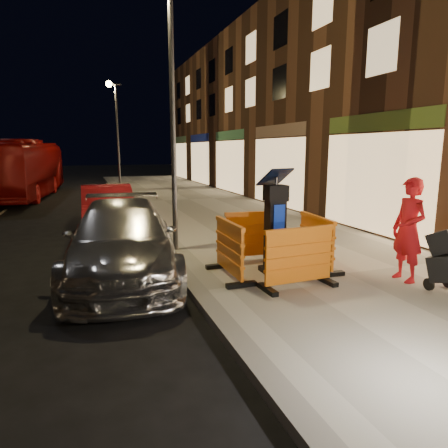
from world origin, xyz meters
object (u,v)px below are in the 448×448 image
object	(u,v)px
parking_kiosk	(275,224)
barrier_bldgside	(316,242)
barrier_front	(299,258)
bus_doubledecker	(25,198)
barrier_kerbside	(229,249)
man	(409,230)
barrier_back	(255,236)
car_silver	(124,275)
car_red	(109,230)

from	to	relation	value
parking_kiosk	barrier_bldgside	world-z (taller)	parking_kiosk
barrier_front	bus_doubledecker	distance (m)	18.64
barrier_kerbside	bus_doubledecker	xyz separation A→B (m)	(-5.55, 16.51, -0.69)
barrier_front	man	xyz separation A→B (m)	(2.08, -0.32, 0.42)
parking_kiosk	bus_doubledecker	xyz separation A→B (m)	(-6.50, 16.51, -1.12)
barrier_front	bus_doubledecker	bearing A→B (deg)	107.23
barrier_bldgside	barrier_back	bearing A→B (deg)	48.82
barrier_bldgside	car_silver	size ratio (longest dim) A/B	0.27
parking_kiosk	barrier_front	world-z (taller)	parking_kiosk
parking_kiosk	man	world-z (taller)	parking_kiosk
bus_doubledecker	barrier_kerbside	bearing A→B (deg)	-66.17
barrier_kerbside	barrier_bldgside	size ratio (longest dim) A/B	1.00
parking_kiosk	car_silver	size ratio (longest dim) A/B	0.38
barrier_front	man	distance (m)	2.14
barrier_kerbside	bus_doubledecker	world-z (taller)	bus_doubledecker
parking_kiosk	bus_doubledecker	size ratio (longest dim) A/B	0.18
barrier_front	bus_doubledecker	size ratio (longest dim) A/B	0.13
bus_doubledecker	man	distance (m)	19.77
barrier_kerbside	man	bearing A→B (deg)	-112.95
barrier_front	barrier_kerbside	size ratio (longest dim) A/B	1.00
barrier_back	man	bearing A→B (deg)	-42.09
barrier_front	car_red	distance (m)	7.62
bus_doubledecker	barrier_front	bearing A→B (deg)	-64.33
barrier_bldgside	car_red	size ratio (longest dim) A/B	0.32
barrier_back	barrier_kerbside	bearing A→B (deg)	-130.18
parking_kiosk	barrier_kerbside	world-z (taller)	parking_kiosk
car_silver	bus_doubledecker	size ratio (longest dim) A/B	0.48
parking_kiosk	car_red	size ratio (longest dim) A/B	0.44
barrier_front	car_silver	bearing A→B (deg)	139.14
man	car_red	bearing A→B (deg)	-146.04
parking_kiosk	barrier_back	world-z (taller)	parking_kiosk
bus_doubledecker	parking_kiosk	bearing A→B (deg)	-63.26
car_silver	bus_doubledecker	xyz separation A→B (m)	(-3.68, 15.29, 0.00)
barrier_back	car_red	size ratio (longest dim) A/B	0.32
barrier_front	barrier_bldgside	distance (m)	1.34
bus_doubledecker	man	xyz separation A→B (m)	(8.57, -17.78, 1.11)
barrier_front	barrier_back	size ratio (longest dim) A/B	1.00
barrier_front	car_silver	world-z (taller)	barrier_front
car_silver	car_red	distance (m)	4.86
barrier_back	parking_kiosk	bearing A→B (deg)	-85.18
car_red	barrier_bldgside	bearing A→B (deg)	-57.73
parking_kiosk	barrier_back	distance (m)	1.04
car_silver	car_red	size ratio (longest dim) A/B	1.18
barrier_back	barrier_bldgside	xyz separation A→B (m)	(0.95, -0.95, 0.00)
parking_kiosk	bus_doubledecker	distance (m)	17.78
barrier_kerbside	car_red	xyz separation A→B (m)	(-1.87, 6.09, -0.69)
barrier_front	barrier_back	distance (m)	1.90
barrier_bldgside	car_silver	xyz separation A→B (m)	(-3.77, 1.23, -0.69)
barrier_kerbside	man	world-z (taller)	man
barrier_back	barrier_bldgside	bearing A→B (deg)	-40.18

